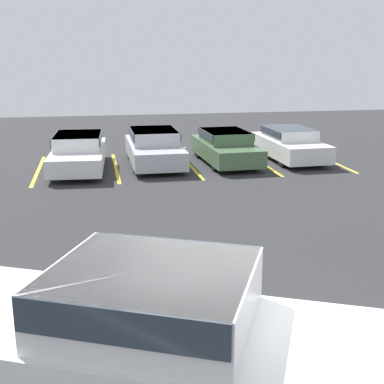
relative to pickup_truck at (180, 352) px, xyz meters
name	(u,v)px	position (x,y,z in m)	size (l,w,h in m)	color
stall_stripe_a	(38,170)	(-2.79, 14.07, -0.92)	(0.12, 5.11, 0.01)	yellow
stall_stripe_b	(116,167)	(-0.06, 14.07, -0.92)	(0.12, 5.11, 0.01)	yellow
stall_stripe_c	(190,165)	(2.67, 14.07, -0.92)	(0.12, 5.11, 0.01)	yellow
stall_stripe_d	(260,162)	(5.40, 14.07, -0.92)	(0.12, 5.11, 0.01)	yellow
stall_stripe_e	(327,159)	(8.12, 14.07, -0.92)	(0.12, 5.11, 0.01)	yellow
pickup_truck	(180,352)	(0.00, 0.00, 0.00)	(6.25, 4.38, 1.86)	white
parked_sedan_a	(79,151)	(-1.35, 13.97, -0.25)	(2.02, 4.76, 1.27)	silver
parked_sedan_b	(154,146)	(1.38, 14.33, -0.24)	(1.83, 4.53, 1.31)	#B7BABF
parked_sedan_c	(226,146)	(4.06, 14.15, -0.28)	(1.90, 4.33, 1.22)	#4C6B47
parked_sedan_d	(290,143)	(6.65, 14.32, -0.28)	(1.86, 4.32, 1.22)	silver
wheel_stop_curb	(162,150)	(2.02, 16.92, -0.86)	(2.00, 0.20, 0.14)	#B7B2A8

